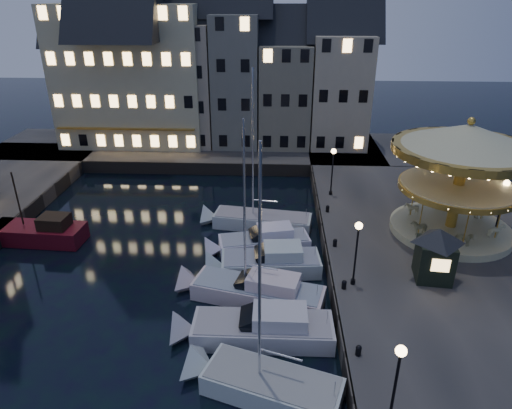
# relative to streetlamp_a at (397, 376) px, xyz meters

# --- Properties ---
(ground) EXTENTS (160.00, 160.00, 0.00)m
(ground) POSITION_rel_streetlamp_a_xyz_m (-7.20, 9.00, -4.02)
(ground) COLOR black
(ground) RESTS_ON ground
(quay_east) EXTENTS (16.00, 56.00, 1.30)m
(quay_east) POSITION_rel_streetlamp_a_xyz_m (6.80, 15.00, -3.37)
(quay_east) COLOR #474442
(quay_east) RESTS_ON ground
(quay_north) EXTENTS (44.00, 12.00, 1.30)m
(quay_north) POSITION_rel_streetlamp_a_xyz_m (-15.20, 37.00, -3.37)
(quay_north) COLOR #474442
(quay_north) RESTS_ON ground
(quaywall_e) EXTENTS (0.15, 44.00, 1.30)m
(quaywall_e) POSITION_rel_streetlamp_a_xyz_m (-1.20, 15.00, -3.37)
(quaywall_e) COLOR #47423A
(quaywall_e) RESTS_ON ground
(quaywall_n) EXTENTS (48.00, 0.15, 1.30)m
(quaywall_n) POSITION_rel_streetlamp_a_xyz_m (-13.20, 31.00, -3.37)
(quaywall_n) COLOR #47423A
(quaywall_n) RESTS_ON ground
(streetlamp_a) EXTENTS (0.44, 0.44, 4.17)m
(streetlamp_a) POSITION_rel_streetlamp_a_xyz_m (0.00, 0.00, 0.00)
(streetlamp_a) COLOR black
(streetlamp_a) RESTS_ON quay_east
(streetlamp_b) EXTENTS (0.44, 0.44, 4.17)m
(streetlamp_b) POSITION_rel_streetlamp_a_xyz_m (0.00, 10.00, 0.00)
(streetlamp_b) COLOR black
(streetlamp_b) RESTS_ON quay_east
(streetlamp_c) EXTENTS (0.44, 0.44, 4.17)m
(streetlamp_c) POSITION_rel_streetlamp_a_xyz_m (0.00, 23.50, 0.00)
(streetlamp_c) COLOR black
(streetlamp_c) RESTS_ON quay_east
(streetlamp_d) EXTENTS (0.44, 0.44, 4.17)m
(streetlamp_d) POSITION_rel_streetlamp_a_xyz_m (11.30, 17.00, 0.00)
(streetlamp_d) COLOR black
(streetlamp_d) RESTS_ON quay_east
(bollard_a) EXTENTS (0.30, 0.30, 0.57)m
(bollard_a) POSITION_rel_streetlamp_a_xyz_m (-0.60, 4.00, -2.41)
(bollard_a) COLOR black
(bollard_a) RESTS_ON quay_east
(bollard_b) EXTENTS (0.30, 0.30, 0.57)m
(bollard_b) POSITION_rel_streetlamp_a_xyz_m (-0.60, 9.50, -2.41)
(bollard_b) COLOR black
(bollard_b) RESTS_ON quay_east
(bollard_c) EXTENTS (0.30, 0.30, 0.57)m
(bollard_c) POSITION_rel_streetlamp_a_xyz_m (-0.60, 14.50, -2.41)
(bollard_c) COLOR black
(bollard_c) RESTS_ON quay_east
(bollard_d) EXTENTS (0.30, 0.30, 0.57)m
(bollard_d) POSITION_rel_streetlamp_a_xyz_m (-0.60, 20.00, -2.41)
(bollard_d) COLOR black
(bollard_d) RESTS_ON quay_east
(townhouse_na) EXTENTS (5.50, 8.00, 12.80)m
(townhouse_na) POSITION_rel_streetlamp_a_xyz_m (-26.70, 39.00, 3.76)
(townhouse_na) COLOR gray
(townhouse_na) RESTS_ON quay_north
(townhouse_nb) EXTENTS (6.16, 8.00, 13.80)m
(townhouse_nb) POSITION_rel_streetlamp_a_xyz_m (-21.25, 39.00, 4.26)
(townhouse_nb) COLOR tan
(townhouse_nb) RESTS_ON quay_north
(townhouse_nc) EXTENTS (6.82, 8.00, 14.80)m
(townhouse_nc) POSITION_rel_streetlamp_a_xyz_m (-15.20, 39.00, 4.76)
(townhouse_nc) COLOR tan
(townhouse_nc) RESTS_ON quay_north
(townhouse_nd) EXTENTS (5.50, 8.00, 15.80)m
(townhouse_nd) POSITION_rel_streetlamp_a_xyz_m (-9.45, 39.00, 5.26)
(townhouse_nd) COLOR slate
(townhouse_nd) RESTS_ON quay_north
(townhouse_ne) EXTENTS (6.16, 8.00, 12.80)m
(townhouse_ne) POSITION_rel_streetlamp_a_xyz_m (-4.00, 39.00, 3.76)
(townhouse_ne) COLOR gray
(townhouse_ne) RESTS_ON quay_north
(townhouse_nf) EXTENTS (6.82, 8.00, 13.80)m
(townhouse_nf) POSITION_rel_streetlamp_a_xyz_m (2.05, 39.00, 4.26)
(townhouse_nf) COLOR #B5A78B
(townhouse_nf) RESTS_ON quay_north
(hotel_corner) EXTENTS (17.60, 9.00, 16.80)m
(hotel_corner) POSITION_rel_streetlamp_a_xyz_m (-21.20, 39.00, 5.76)
(hotel_corner) COLOR beige
(hotel_corner) RESTS_ON quay_north
(motorboat_a) EXTENTS (7.51, 4.59, 12.55)m
(motorboat_a) POSITION_rel_streetlamp_a_xyz_m (-5.29, 2.71, -3.48)
(motorboat_a) COLOR silver
(motorboat_a) RESTS_ON ground
(motorboat_b) EXTENTS (8.69, 2.59, 2.15)m
(motorboat_b) POSITION_rel_streetlamp_a_xyz_m (-5.72, 6.40, -3.37)
(motorboat_b) COLOR silver
(motorboat_b) RESTS_ON ground
(motorboat_c) EXTENTS (9.12, 4.40, 12.11)m
(motorboat_c) POSITION_rel_streetlamp_a_xyz_m (-6.12, 9.90, -3.34)
(motorboat_c) COLOR silver
(motorboat_c) RESTS_ON ground
(motorboat_d) EXTENTS (7.75, 3.16, 2.15)m
(motorboat_d) POSITION_rel_streetlamp_a_xyz_m (-5.42, 13.11, -3.38)
(motorboat_d) COLOR silver
(motorboat_d) RESTS_ON ground
(motorboat_e) EXTENTS (7.65, 3.60, 2.15)m
(motorboat_e) POSITION_rel_streetlamp_a_xyz_m (-5.95, 15.77, -3.38)
(motorboat_e) COLOR silver
(motorboat_e) RESTS_ON ground
(motorboat_f) EXTENTS (8.88, 3.46, 11.74)m
(motorboat_f) POSITION_rel_streetlamp_a_xyz_m (-6.38, 19.66, -3.49)
(motorboat_f) COLOR silver
(motorboat_f) RESTS_ON ground
(red_fishing_boat) EXTENTS (7.12, 2.82, 5.80)m
(red_fishing_boat) POSITION_rel_streetlamp_a_xyz_m (-22.62, 16.42, -3.33)
(red_fishing_boat) COLOR #5C0C19
(red_fishing_boat) RESTS_ON ground
(carousel) EXTENTS (9.79, 9.79, 8.56)m
(carousel) POSITION_rel_streetlamp_a_xyz_m (8.05, 16.99, 2.92)
(carousel) COLOR beige
(carousel) RESTS_ON quay_east
(ticket_kiosk) EXTENTS (3.31, 3.31, 3.87)m
(ticket_kiosk) POSITION_rel_streetlamp_a_xyz_m (4.93, 10.89, -0.41)
(ticket_kiosk) COLOR black
(ticket_kiosk) RESTS_ON quay_east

